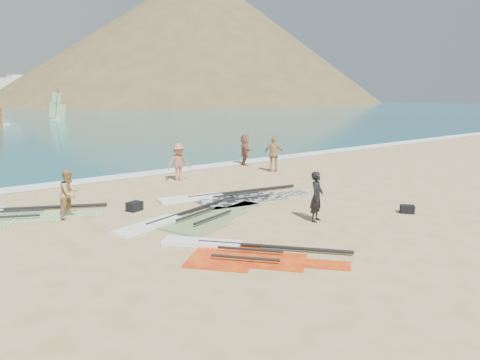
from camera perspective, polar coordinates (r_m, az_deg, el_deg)
ground at (r=13.66m, az=6.53°, el=-7.21°), size 300.00×300.00×0.00m
surf_line at (r=23.71m, az=-15.01°, el=0.22°), size 300.00×1.20×0.04m
headland_main at (r=168.09m, az=-4.57°, el=9.37°), size 143.00×143.00×45.00m
headland_minor at (r=197.38m, az=2.32°, el=9.60°), size 70.00×70.00×28.00m
rig_grey at (r=18.50m, az=-1.87°, el=-2.18°), size 6.12×2.94×0.20m
rig_orange at (r=15.47m, az=-6.74°, el=-4.86°), size 6.00×3.33×0.20m
rig_red at (r=12.46m, az=-0.68°, el=-8.69°), size 3.97×4.84×0.20m
gear_bag_near at (r=17.08m, az=-12.74°, el=-3.15°), size 0.62×0.53×0.33m
gear_bag_far at (r=17.38m, az=19.71°, el=-3.36°), size 0.55×0.57×0.28m
person_wetsuit at (r=15.41m, az=9.32°, el=-2.01°), size 0.71×0.60×1.65m
beachgoer_left at (r=16.64m, az=-20.08°, el=-1.57°), size 1.02×0.96×1.66m
beachgoer_mid at (r=22.28m, az=-7.47°, el=2.17°), size 1.21×0.77×1.79m
beachgoer_back at (r=24.63m, az=4.17°, el=3.17°), size 1.12×1.08×1.88m
beachgoer_right at (r=26.83m, az=0.60°, el=3.71°), size 1.25×1.69×1.77m
windsurfer_right at (r=73.34m, az=-21.38°, el=7.82°), size 2.41×2.47×4.48m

